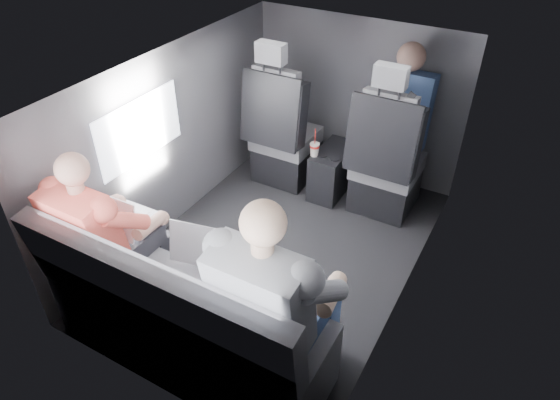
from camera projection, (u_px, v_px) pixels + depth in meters
The scene contains 19 objects.
floor at pixel (280, 251), 3.64m from camera, with size 2.60×2.60×0.00m, color black.
ceiling at pixel (281, 74), 2.85m from camera, with size 2.60×2.60×0.00m, color #B2B2AD.
panel_left at pixel (172, 140), 3.60m from camera, with size 0.02×2.60×1.35m, color #56565B.
panel_right at pixel (416, 214), 2.88m from camera, with size 0.02×2.60×1.35m, color #56565B.
panel_front at pixel (357, 99), 4.16m from camera, with size 1.80×0.02×1.35m, color #56565B.
panel_back at pixel (144, 305), 2.32m from camera, with size 1.80×0.02×1.35m, color #56565B.
side_window at pixel (140, 130), 3.25m from camera, with size 0.02×0.75×0.42m, color white.
seatbelt at pixel (384, 129), 3.46m from camera, with size 0.05×0.01×0.65m, color black.
front_seat_left at pixel (283, 139), 4.17m from camera, with size 0.52×0.58×1.26m.
front_seat_right at pixel (385, 167), 3.82m from camera, with size 0.52×0.58×1.26m.
center_console at pixel (332, 171), 4.14m from camera, with size 0.24×0.48×0.41m.
rear_bench at pixel (185, 322), 2.71m from camera, with size 1.60×0.57×0.92m.
soda_cup at pixel (315, 149), 3.92m from camera, with size 0.08×0.08×0.24m.
laptop_white at pixel (126, 218), 2.92m from camera, with size 0.34×0.32×0.25m.
laptop_silver at pixel (212, 247), 2.72m from camera, with size 0.39×0.38×0.25m.
laptop_black at pixel (285, 284), 2.49m from camera, with size 0.34×0.32×0.22m.
passenger_rear_left at pixel (108, 235), 2.82m from camera, with size 0.49×0.61×1.20m.
passenger_rear_right at pixel (276, 302), 2.36m from camera, with size 0.55×0.66×1.30m.
passenger_front_right at pixel (403, 111), 3.79m from camera, with size 0.41×0.41×0.86m.
Camera 1 is at (1.33, -2.38, 2.43)m, focal length 32.00 mm.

